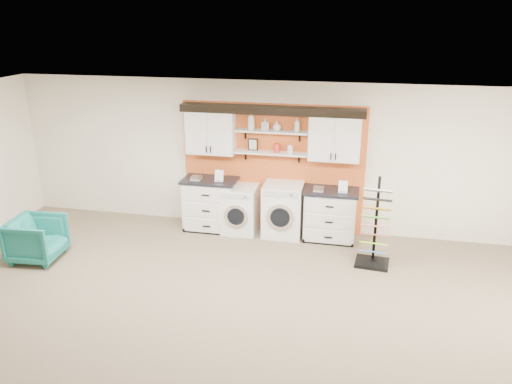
% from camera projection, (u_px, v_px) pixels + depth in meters
% --- Properties ---
extents(floor, '(10.00, 10.00, 0.00)m').
position_uv_depth(floor, '(215.00, 355.00, 6.09)').
color(floor, '#7E6E55').
rests_on(floor, ground).
extents(ceiling, '(10.00, 10.00, 0.00)m').
position_uv_depth(ceiling, '(207.00, 130.00, 5.14)').
color(ceiling, white).
rests_on(ceiling, wall_back).
extents(wall_back, '(10.00, 0.00, 10.00)m').
position_uv_depth(wall_back, '(273.00, 157.00, 9.29)').
color(wall_back, white).
rests_on(wall_back, floor).
extents(accent_panel, '(3.40, 0.07, 2.40)m').
position_uv_depth(accent_panel, '(272.00, 168.00, 9.33)').
color(accent_panel, '#CE5823').
rests_on(accent_panel, wall_back).
extents(upper_cabinet_left, '(0.90, 0.35, 0.84)m').
position_uv_depth(upper_cabinet_left, '(211.00, 131.00, 9.16)').
color(upper_cabinet_left, white).
rests_on(upper_cabinet_left, wall_back).
extents(upper_cabinet_right, '(0.90, 0.35, 0.84)m').
position_uv_depth(upper_cabinet_right, '(335.00, 137.00, 8.72)').
color(upper_cabinet_right, white).
rests_on(upper_cabinet_right, wall_back).
extents(shelf_lower, '(1.32, 0.28, 0.03)m').
position_uv_depth(shelf_lower, '(271.00, 153.00, 9.07)').
color(shelf_lower, white).
rests_on(shelf_lower, wall_back).
extents(shelf_upper, '(1.32, 0.28, 0.03)m').
position_uv_depth(shelf_upper, '(271.00, 131.00, 8.93)').
color(shelf_upper, white).
rests_on(shelf_upper, wall_back).
extents(crown_molding, '(3.30, 0.41, 0.13)m').
position_uv_depth(crown_molding, '(272.00, 109.00, 8.80)').
color(crown_molding, black).
rests_on(crown_molding, wall_back).
extents(picture_frame, '(0.18, 0.02, 0.22)m').
position_uv_depth(picture_frame, '(253.00, 144.00, 9.13)').
color(picture_frame, black).
rests_on(picture_frame, shelf_lower).
extents(canister_red, '(0.11, 0.11, 0.16)m').
position_uv_depth(canister_red, '(277.00, 148.00, 9.01)').
color(canister_red, red).
rests_on(canister_red, shelf_lower).
extents(canister_cream, '(0.10, 0.10, 0.14)m').
position_uv_depth(canister_cream, '(290.00, 149.00, 8.97)').
color(canister_cream, silver).
rests_on(canister_cream, shelf_lower).
extents(base_cabinet_left, '(1.02, 0.66, 1.00)m').
position_uv_depth(base_cabinet_left, '(211.00, 204.00, 9.49)').
color(base_cabinet_left, white).
rests_on(base_cabinet_left, floor).
extents(base_cabinet_right, '(0.97, 0.66, 0.95)m').
position_uv_depth(base_cabinet_right, '(330.00, 215.00, 9.06)').
color(base_cabinet_right, white).
rests_on(base_cabinet_right, floor).
extents(washer, '(0.64, 0.71, 0.89)m').
position_uv_depth(washer, '(240.00, 209.00, 9.39)').
color(washer, white).
rests_on(washer, floor).
extents(dryer, '(0.71, 0.71, 1.00)m').
position_uv_depth(dryer, '(283.00, 210.00, 9.22)').
color(dryer, white).
rests_on(dryer, floor).
extents(sample_rack, '(0.58, 0.50, 1.48)m').
position_uv_depth(sample_rack, '(374.00, 237.00, 8.13)').
color(sample_rack, black).
rests_on(sample_rack, floor).
extents(armchair, '(0.86, 0.84, 0.73)m').
position_uv_depth(armchair, '(37.00, 239.00, 8.34)').
color(armchair, '#16766E').
rests_on(armchair, floor).
extents(soap_bottle_a, '(0.15, 0.15, 0.32)m').
position_uv_depth(soap_bottle_a, '(251.00, 121.00, 8.94)').
color(soap_bottle_a, silver).
rests_on(soap_bottle_a, shelf_upper).
extents(soap_bottle_b, '(0.14, 0.14, 0.22)m').
position_uv_depth(soap_bottle_b, '(265.00, 124.00, 8.91)').
color(soap_bottle_b, silver).
rests_on(soap_bottle_b, shelf_upper).
extents(soap_bottle_c, '(0.15, 0.15, 0.18)m').
position_uv_depth(soap_bottle_c, '(277.00, 126.00, 8.87)').
color(soap_bottle_c, silver).
rests_on(soap_bottle_c, shelf_upper).
extents(soap_bottle_d, '(0.12, 0.12, 0.26)m').
position_uv_depth(soap_bottle_d, '(297.00, 125.00, 8.79)').
color(soap_bottle_d, silver).
rests_on(soap_bottle_d, shelf_upper).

